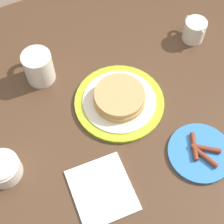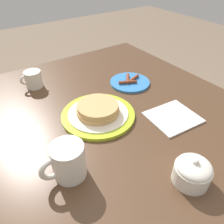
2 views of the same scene
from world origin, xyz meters
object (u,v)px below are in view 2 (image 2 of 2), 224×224
coffee_mug (67,161)px  sugar_bowl (192,171)px  side_plate_bacon (130,82)px  pancake_plate (97,112)px  napkin (173,117)px  creamer_pitcher (34,79)px

coffee_mug → sugar_bowl: bearing=141.9°
side_plate_bacon → sugar_bowl: bearing=69.1°
pancake_plate → napkin: bearing=143.7°
creamer_pitcher → sugar_bowl: bearing=103.7°
pancake_plate → napkin: pancake_plate is taller
pancake_plate → sugar_bowl: sugar_bowl is taller
side_plate_bacon → napkin: side_plate_bacon is taller
side_plate_bacon → coffee_mug: 0.54m
creamer_pitcher → napkin: creamer_pitcher is taller
side_plate_bacon → sugar_bowl: (0.19, 0.50, 0.03)m
sugar_bowl → napkin: size_ratio=0.53×
creamer_pitcher → sugar_bowl: (-0.17, 0.71, -0.00)m
side_plate_bacon → creamer_pitcher: creamer_pitcher is taller
coffee_mug → sugar_bowl: coffee_mug is taller
pancake_plate → sugar_bowl: size_ratio=2.78×
pancake_plate → napkin: size_ratio=1.47×
pancake_plate → creamer_pitcher: 0.36m
side_plate_bacon → napkin: (0.03, 0.29, -0.00)m
coffee_mug → napkin: size_ratio=0.68×
creamer_pitcher → sugar_bowl: 0.73m
sugar_bowl → napkin: 0.27m
creamer_pitcher → napkin: size_ratio=0.58×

